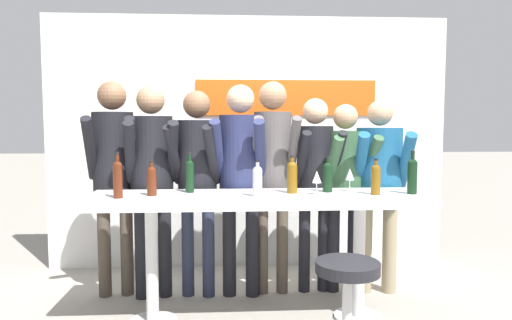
% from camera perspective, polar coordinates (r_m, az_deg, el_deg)
% --- Properties ---
extents(back_wall, '(4.10, 0.12, 2.57)m').
position_cam_1_polar(back_wall, '(4.73, -0.88, 2.23)').
color(back_wall, silver).
rests_on(back_wall, ground_plane).
extents(tasting_table, '(2.50, 0.65, 0.96)m').
position_cam_1_polar(tasting_table, '(3.39, 0.10, -6.62)').
color(tasting_table, white).
rests_on(tasting_table, ground_plane).
extents(bar_stool, '(0.41, 0.41, 0.65)m').
position_cam_1_polar(bar_stool, '(2.94, 11.32, -16.41)').
color(bar_stool, silver).
rests_on(bar_stool, ground_plane).
extents(person_far_left, '(0.46, 0.59, 1.84)m').
position_cam_1_polar(person_far_left, '(4.04, -17.40, -0.31)').
color(person_far_left, '#473D33').
rests_on(person_far_left, ground_plane).
extents(person_left, '(0.48, 0.60, 1.80)m').
position_cam_1_polar(person_left, '(3.91, -12.89, -0.85)').
color(person_left, black).
rests_on(person_left, ground_plane).
extents(person_center_left, '(0.45, 0.57, 1.76)m').
position_cam_1_polar(person_center_left, '(3.88, -7.38, -1.08)').
color(person_center_left, '#23283D').
rests_on(person_center_left, ground_plane).
extents(person_center, '(0.47, 0.59, 1.81)m').
position_cam_1_polar(person_center, '(3.85, -1.95, -0.74)').
color(person_center, black).
rests_on(person_center, ground_plane).
extents(person_center_right, '(0.39, 0.54, 1.84)m').
position_cam_1_polar(person_center_right, '(3.91, 2.10, -0.10)').
color(person_center_right, '#473D33').
rests_on(person_center_right, ground_plane).
extents(person_right, '(0.40, 0.53, 1.70)m').
position_cam_1_polar(person_right, '(4.00, 7.39, -1.42)').
color(person_right, black).
rests_on(person_right, ground_plane).
extents(person_far_right, '(0.47, 0.56, 1.65)m').
position_cam_1_polar(person_far_right, '(4.06, 11.06, -2.04)').
color(person_far_right, black).
rests_on(person_far_right, ground_plane).
extents(person_rightmost, '(0.50, 0.59, 1.68)m').
position_cam_1_polar(person_rightmost, '(4.09, 15.12, -1.88)').
color(person_rightmost, gray).
rests_on(person_rightmost, ground_plane).
extents(wine_bottle_0, '(0.07, 0.07, 0.30)m').
position_cam_1_polar(wine_bottle_0, '(3.50, -8.30, -1.80)').
color(wine_bottle_0, black).
rests_on(wine_bottle_0, tasting_table).
extents(wine_bottle_1, '(0.06, 0.06, 0.33)m').
position_cam_1_polar(wine_bottle_1, '(3.34, -16.90, -2.11)').
color(wine_bottle_1, '#4C1E0F').
rests_on(wine_bottle_1, tasting_table).
extents(wine_bottle_2, '(0.07, 0.07, 0.27)m').
position_cam_1_polar(wine_bottle_2, '(3.47, 14.74, -2.18)').
color(wine_bottle_2, brown).
rests_on(wine_bottle_2, tasting_table).
extents(wine_bottle_3, '(0.07, 0.07, 0.26)m').
position_cam_1_polar(wine_bottle_3, '(3.40, -12.91, -2.37)').
color(wine_bottle_3, '#4C1E0F').
rests_on(wine_bottle_3, tasting_table).
extents(wine_bottle_4, '(0.07, 0.07, 0.27)m').
position_cam_1_polar(wine_bottle_4, '(3.54, 8.96, -1.93)').
color(wine_bottle_4, black).
rests_on(wine_bottle_4, tasting_table).
extents(wine_bottle_5, '(0.08, 0.08, 0.28)m').
position_cam_1_polar(wine_bottle_5, '(3.45, 4.53, -1.95)').
color(wine_bottle_5, brown).
rests_on(wine_bottle_5, tasting_table).
extents(wine_bottle_6, '(0.07, 0.07, 0.32)m').
position_cam_1_polar(wine_bottle_6, '(3.59, 18.96, -1.71)').
color(wine_bottle_6, black).
rests_on(wine_bottle_6, tasting_table).
extents(wine_bottle_7, '(0.07, 0.07, 0.26)m').
position_cam_1_polar(wine_bottle_7, '(3.27, 0.14, -2.47)').
color(wine_bottle_7, '#B7BCC1').
rests_on(wine_bottle_7, tasting_table).
extents(wine_glass_0, '(0.07, 0.07, 0.18)m').
position_cam_1_polar(wine_glass_0, '(3.40, 7.60, -2.21)').
color(wine_glass_0, silver).
rests_on(wine_glass_0, tasting_table).
extents(wine_glass_1, '(0.07, 0.07, 0.18)m').
position_cam_1_polar(wine_glass_1, '(3.62, 11.64, -1.85)').
color(wine_glass_1, silver).
rests_on(wine_glass_1, tasting_table).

